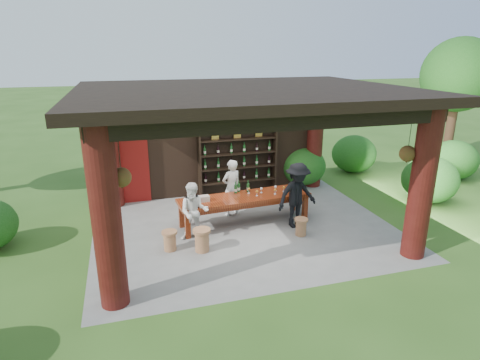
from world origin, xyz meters
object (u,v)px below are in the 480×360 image
object	(u,v)px
host	(231,188)
wine_shelf	(238,161)
stool_far_left	(170,240)
tasting_table	(245,200)
napkin_basket	(204,199)
stool_near_left	(202,239)
guest_man	(297,195)
guest_woman	(194,212)
stool_near_right	(301,226)

from	to	relation	value
host	wine_shelf	bearing A→B (deg)	-129.39
wine_shelf	stool_far_left	distance (m)	4.09
tasting_table	napkin_basket	size ratio (longest dim) A/B	13.38
stool_near_left	guest_man	bearing A→B (deg)	13.77
tasting_table	guest_woman	size ratio (longest dim) A/B	2.46
stool_near_right	guest_woman	world-z (taller)	guest_woman
stool_far_left	wine_shelf	bearing A→B (deg)	51.39
wine_shelf	stool_near_right	xyz separation A→B (m)	(0.66, -3.25, -0.85)
host	guest_woman	world-z (taller)	host
stool_far_left	host	size ratio (longest dim) A/B	0.30
tasting_table	guest_woman	xyz separation A→B (m)	(-1.41, -0.56, 0.07)
guest_woman	napkin_basket	size ratio (longest dim) A/B	5.44
stool_near_left	guest_woman	distance (m)	0.76
tasting_table	stool_far_left	bearing A→B (deg)	-155.24
tasting_table	stool_near_right	size ratio (longest dim) A/B	8.03
host	stool_near_left	bearing A→B (deg)	39.76
stool_near_left	guest_woman	world-z (taller)	guest_woman
stool_near_right	host	bearing A→B (deg)	126.72
guest_man	stool_near_left	bearing A→B (deg)	-176.82
host	guest_woman	size ratio (longest dim) A/B	1.10
stool_far_left	guest_man	size ratio (longest dim) A/B	0.28
host	guest_man	bearing A→B (deg)	121.47
stool_near_right	guest_woman	size ratio (longest dim) A/B	0.31
stool_near_left	host	size ratio (longest dim) A/B	0.34
tasting_table	host	size ratio (longest dim) A/B	2.24
napkin_basket	stool_far_left	bearing A→B (deg)	-137.97
wine_shelf	stool_far_left	bearing A→B (deg)	-128.61
napkin_basket	stool_near_right	bearing A→B (deg)	-24.72
stool_near_right	tasting_table	bearing A→B (deg)	136.14
wine_shelf	tasting_table	xyz separation A→B (m)	(-0.45, -2.18, -0.45)
stool_far_left	napkin_basket	xyz separation A→B (m)	(0.98, 0.88, 0.57)
guest_man	wine_shelf	bearing A→B (deg)	94.95
wine_shelf	stool_near_right	bearing A→B (deg)	-78.45
wine_shelf	guest_woman	xyz separation A→B (m)	(-1.86, -2.75, -0.37)
stool_far_left	guest_woman	size ratio (longest dim) A/B	0.33
tasting_table	stool_near_left	xyz separation A→B (m)	(-1.36, -1.19, -0.35)
napkin_basket	wine_shelf	bearing A→B (deg)	55.91
stool_near_left	host	xyz separation A→B (m)	(1.19, 1.84, 0.50)
guest_man	napkin_basket	xyz separation A→B (m)	(-2.28, 0.49, -0.02)
stool_near_left	wine_shelf	bearing A→B (deg)	61.78
host	guest_man	size ratio (longest dim) A/B	0.92
wine_shelf	stool_far_left	xyz separation A→B (m)	(-2.50, -3.13, -0.83)
napkin_basket	guest_woman	bearing A→B (deg)	-124.05
stool_near_right	stool_far_left	size ratio (longest dim) A/B	0.93
tasting_table	napkin_basket	xyz separation A→B (m)	(-1.07, -0.06, 0.19)
napkin_basket	guest_man	bearing A→B (deg)	-12.17
wine_shelf	guest_woman	size ratio (longest dim) A/B	1.73
wine_shelf	host	bearing A→B (deg)	-112.04
stool_near_right	napkin_basket	distance (m)	2.48
tasting_table	host	xyz separation A→B (m)	(-0.17, 0.65, 0.14)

